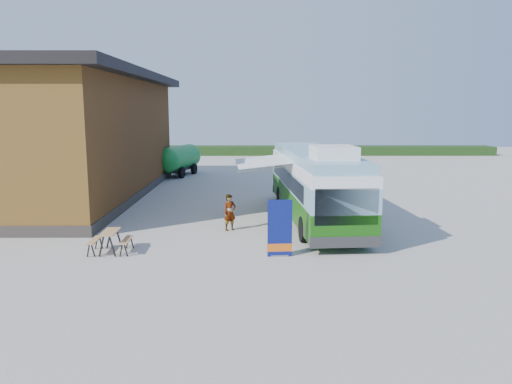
{
  "coord_description": "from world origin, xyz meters",
  "views": [
    {
      "loc": [
        0.32,
        -20.19,
        5.3
      ],
      "look_at": [
        0.39,
        3.13,
        1.4
      ],
      "focal_mm": 35.0,
      "sensor_mm": 36.0,
      "label": 1
    }
  ],
  "objects_px": {
    "picnic_table": "(110,237)",
    "slurry_tanker": "(179,159)",
    "bus": "(314,182)",
    "banner": "(280,234)",
    "person_b": "(285,194)",
    "person_a": "(230,212)"
  },
  "relations": [
    {
      "from": "slurry_tanker",
      "to": "person_b",
      "type": "bearing_deg",
      "value": -45.72
    },
    {
      "from": "picnic_table",
      "to": "slurry_tanker",
      "type": "height_order",
      "value": "slurry_tanker"
    },
    {
      "from": "person_a",
      "to": "slurry_tanker",
      "type": "xyz_separation_m",
      "value": [
        -4.93,
        18.26,
        0.57
      ]
    },
    {
      "from": "person_b",
      "to": "slurry_tanker",
      "type": "relative_size",
      "value": 0.26
    },
    {
      "from": "person_b",
      "to": "picnic_table",
      "type": "bearing_deg",
      "value": -31.73
    },
    {
      "from": "banner",
      "to": "slurry_tanker",
      "type": "relative_size",
      "value": 0.33
    },
    {
      "from": "bus",
      "to": "person_b",
      "type": "relative_size",
      "value": 7.73
    },
    {
      "from": "bus",
      "to": "banner",
      "type": "xyz_separation_m",
      "value": [
        -1.96,
        -6.18,
        -0.98
      ]
    },
    {
      "from": "person_b",
      "to": "slurry_tanker",
      "type": "distance_m",
      "value": 15.64
    },
    {
      "from": "bus",
      "to": "banner",
      "type": "height_order",
      "value": "bus"
    },
    {
      "from": "picnic_table",
      "to": "slurry_tanker",
      "type": "distance_m",
      "value": 21.74
    },
    {
      "from": "person_a",
      "to": "person_b",
      "type": "relative_size",
      "value": 0.98
    },
    {
      "from": "banner",
      "to": "person_a",
      "type": "relative_size",
      "value": 1.3
    },
    {
      "from": "bus",
      "to": "slurry_tanker",
      "type": "bearing_deg",
      "value": 114.9
    },
    {
      "from": "person_b",
      "to": "bus",
      "type": "bearing_deg",
      "value": 36.75
    },
    {
      "from": "banner",
      "to": "person_a",
      "type": "bearing_deg",
      "value": 112.63
    },
    {
      "from": "person_b",
      "to": "person_a",
      "type": "bearing_deg",
      "value": -21.18
    },
    {
      "from": "banner",
      "to": "slurry_tanker",
      "type": "height_order",
      "value": "slurry_tanker"
    },
    {
      "from": "picnic_table",
      "to": "person_b",
      "type": "bearing_deg",
      "value": 47.18
    },
    {
      "from": "banner",
      "to": "person_b",
      "type": "relative_size",
      "value": 1.28
    },
    {
      "from": "banner",
      "to": "person_b",
      "type": "bearing_deg",
      "value": 81.29
    },
    {
      "from": "slurry_tanker",
      "to": "banner",
      "type": "bearing_deg",
      "value": -57.61
    }
  ]
}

